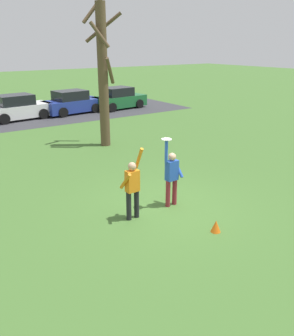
{
  "coord_description": "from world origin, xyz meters",
  "views": [
    {
      "loc": [
        -5.92,
        -7.49,
        4.59
      ],
      "look_at": [
        -0.54,
        0.24,
        1.26
      ],
      "focal_mm": 37.42,
      "sensor_mm": 36.0,
      "label": 1
    }
  ],
  "objects_px": {
    "frisbee_disc": "(167,139)",
    "parked_car_blue": "(72,103)",
    "person_catcher": "(172,175)",
    "person_defender": "(132,186)",
    "bare_tree_tall": "(103,73)",
    "field_cone_orange": "(216,226)",
    "parked_car_green": "(118,99)",
    "parked_car_white": "(17,108)"
  },
  "relations": [
    {
      "from": "parked_car_blue",
      "to": "field_cone_orange",
      "type": "bearing_deg",
      "value": -108.44
    },
    {
      "from": "person_defender",
      "to": "field_cone_orange",
      "type": "relative_size",
      "value": 6.37
    },
    {
      "from": "frisbee_disc",
      "to": "parked_car_blue",
      "type": "distance_m",
      "value": 16.24
    },
    {
      "from": "person_catcher",
      "to": "parked_car_green",
      "type": "xyz_separation_m",
      "value": [
        7.27,
        15.54,
        -0.25
      ]
    },
    {
      "from": "person_catcher",
      "to": "frisbee_disc",
      "type": "xyz_separation_m",
      "value": [
        -0.22,
        -0.01,
        1.11
      ]
    },
    {
      "from": "parked_car_blue",
      "to": "person_defender",
      "type": "bearing_deg",
      "value": -114.37
    },
    {
      "from": "parked_car_white",
      "to": "person_defender",
      "type": "bearing_deg",
      "value": -101.28
    },
    {
      "from": "parked_car_white",
      "to": "parked_car_blue",
      "type": "height_order",
      "value": "same"
    },
    {
      "from": "person_catcher",
      "to": "frisbee_disc",
      "type": "distance_m",
      "value": 1.13
    },
    {
      "from": "person_catcher",
      "to": "frisbee_disc",
      "type": "bearing_deg",
      "value": 0.0
    },
    {
      "from": "frisbee_disc",
      "to": "bare_tree_tall",
      "type": "relative_size",
      "value": 0.04
    },
    {
      "from": "parked_car_white",
      "to": "parked_car_blue",
      "type": "distance_m",
      "value": 3.76
    },
    {
      "from": "frisbee_disc",
      "to": "bare_tree_tall",
      "type": "bearing_deg",
      "value": 75.53
    },
    {
      "from": "person_defender",
      "to": "parked_car_white",
      "type": "xyz_separation_m",
      "value": [
        1.28,
        15.73,
        -0.25
      ]
    },
    {
      "from": "person_catcher",
      "to": "person_defender",
      "type": "height_order",
      "value": "person_catcher"
    },
    {
      "from": "frisbee_disc",
      "to": "person_catcher",
      "type": "bearing_deg",
      "value": 2.2
    },
    {
      "from": "parked_car_blue",
      "to": "parked_car_green",
      "type": "distance_m",
      "value": 3.64
    },
    {
      "from": "parked_car_white",
      "to": "bare_tree_tall",
      "type": "xyz_separation_m",
      "value": [
        1.73,
        -8.59,
        2.65
      ]
    },
    {
      "from": "person_catcher",
      "to": "parked_car_green",
      "type": "distance_m",
      "value": 17.16
    },
    {
      "from": "bare_tree_tall",
      "to": "field_cone_orange",
      "type": "bearing_deg",
      "value": -100.38
    },
    {
      "from": "field_cone_orange",
      "to": "person_defender",
      "type": "bearing_deg",
      "value": 126.25
    },
    {
      "from": "bare_tree_tall",
      "to": "parked_car_green",
      "type": "bearing_deg",
      "value": 56.15
    },
    {
      "from": "bare_tree_tall",
      "to": "field_cone_orange",
      "type": "height_order",
      "value": "bare_tree_tall"
    },
    {
      "from": "parked_car_blue",
      "to": "parked_car_green",
      "type": "xyz_separation_m",
      "value": [
        3.63,
        -0.17,
        0.0
      ]
    },
    {
      "from": "person_catcher",
      "to": "field_cone_orange",
      "type": "distance_m",
      "value": 2.08
    },
    {
      "from": "person_catcher",
      "to": "bare_tree_tall",
      "type": "relative_size",
      "value": 0.3
    },
    {
      "from": "bare_tree_tall",
      "to": "parked_car_blue",
      "type": "bearing_deg",
      "value": 76.72
    },
    {
      "from": "person_catcher",
      "to": "parked_car_blue",
      "type": "height_order",
      "value": "person_catcher"
    },
    {
      "from": "frisbee_disc",
      "to": "field_cone_orange",
      "type": "xyz_separation_m",
      "value": [
        0.18,
        -1.9,
        -1.93
      ]
    },
    {
      "from": "parked_car_blue",
      "to": "parked_car_green",
      "type": "relative_size",
      "value": 1.0
    },
    {
      "from": "frisbee_disc",
      "to": "parked_car_green",
      "type": "bearing_deg",
      "value": 64.25
    },
    {
      "from": "frisbee_disc",
      "to": "parked_car_green",
      "type": "height_order",
      "value": "frisbee_disc"
    },
    {
      "from": "person_catcher",
      "to": "parked_car_white",
      "type": "relative_size",
      "value": 0.49
    },
    {
      "from": "frisbee_disc",
      "to": "bare_tree_tall",
      "type": "xyz_separation_m",
      "value": [
        1.83,
        7.1,
        1.29
      ]
    },
    {
      "from": "parked_car_blue",
      "to": "parked_car_green",
      "type": "height_order",
      "value": "same"
    },
    {
      "from": "parked_car_white",
      "to": "parked_car_blue",
      "type": "bearing_deg",
      "value": -6.14
    },
    {
      "from": "person_defender",
      "to": "parked_car_blue",
      "type": "bearing_deg",
      "value": 70.06
    },
    {
      "from": "person_catcher",
      "to": "parked_car_blue",
      "type": "relative_size",
      "value": 0.49
    },
    {
      "from": "frisbee_disc",
      "to": "parked_car_blue",
      "type": "bearing_deg",
      "value": 76.19
    },
    {
      "from": "parked_car_blue",
      "to": "bare_tree_tall",
      "type": "xyz_separation_m",
      "value": [
        -2.03,
        -8.62,
        2.65
      ]
    },
    {
      "from": "parked_car_white",
      "to": "person_catcher",
      "type": "bearing_deg",
      "value": -96.18
    },
    {
      "from": "frisbee_disc",
      "to": "parked_car_white",
      "type": "height_order",
      "value": "frisbee_disc"
    }
  ]
}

